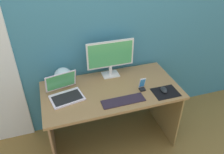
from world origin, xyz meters
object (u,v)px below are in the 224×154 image
mouse (164,90)px  phone_in_dock (142,86)px  monitor (110,57)px  fishbowl (63,76)px  laptop (65,92)px  keyboard_external (123,101)px

mouse → phone_in_dock: phone_in_dock is taller
monitor → fishbowl: monitor is taller
monitor → phone_in_dock: size_ratio=3.69×
laptop → mouse: laptop is taller
laptop → phone_in_dock: laptop is taller
mouse → phone_in_dock: 0.22m
phone_in_dock → laptop: bearing=170.3°
laptop → fishbowl: (0.02, 0.21, 0.04)m
mouse → laptop: bearing=173.8°
monitor → keyboard_external: (-0.02, -0.47, -0.22)m
fishbowl → monitor: bearing=1.0°
monitor → laptop: 0.60m
laptop → fishbowl: laptop is taller
monitor → phone_in_dock: monitor is taller
laptop → mouse: 0.97m
laptop → phone_in_dock: size_ratio=2.57×
fishbowl → keyboard_external: (0.49, -0.46, -0.08)m
monitor → fishbowl: 0.53m
monitor → phone_in_dock: 0.45m
keyboard_external → phone_in_dock: size_ratio=2.99×
mouse → phone_in_dock: (-0.19, 0.10, 0.03)m
monitor → laptop: size_ratio=1.44×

